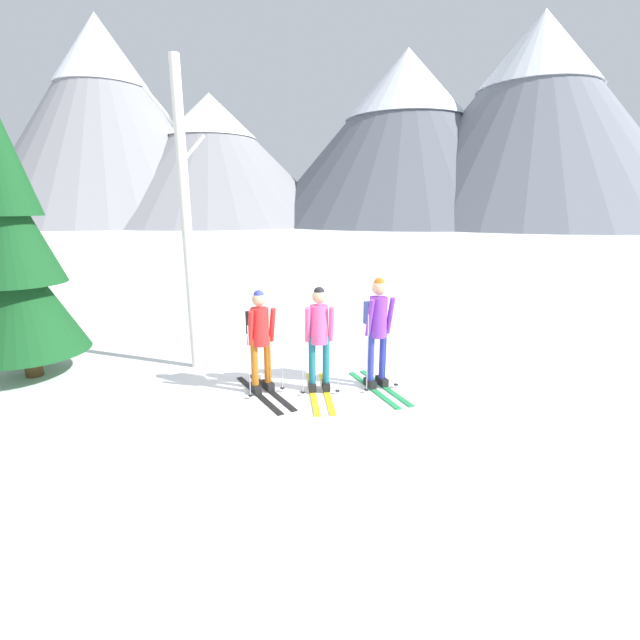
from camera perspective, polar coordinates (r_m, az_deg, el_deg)
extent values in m
plane|color=white|center=(7.14, -2.13, -9.08)|extent=(400.00, 400.00, 0.00)
cube|color=black|center=(7.12, -6.35, -9.16)|extent=(0.94, 1.41, 0.02)
cube|color=black|center=(7.04, -7.99, -9.50)|extent=(0.94, 1.41, 0.02)
cube|color=black|center=(7.17, -6.70, -8.37)|extent=(0.23, 0.28, 0.12)
cylinder|color=#B76019|center=(7.02, -6.81, -5.14)|extent=(0.11, 0.11, 0.78)
cube|color=black|center=(7.09, -8.34, -8.69)|extent=(0.23, 0.28, 0.12)
cylinder|color=#B76019|center=(6.94, -8.47, -5.44)|extent=(0.11, 0.11, 0.78)
cylinder|color=red|center=(6.81, -7.79, -0.86)|extent=(0.28, 0.28, 0.58)
sphere|color=tan|center=(6.71, -7.91, 2.67)|extent=(0.21, 0.21, 0.21)
sphere|color=#2D389E|center=(6.70, -7.93, 3.20)|extent=(0.16, 0.16, 0.16)
cylinder|color=red|center=(6.82, -6.21, -0.64)|extent=(0.17, 0.21, 0.55)
cylinder|color=red|center=(6.69, -9.00, -1.05)|extent=(0.17, 0.21, 0.55)
cylinder|color=#A5A5AD|center=(6.90, -4.99, -4.78)|extent=(0.02, 0.02, 1.16)
cylinder|color=black|center=(7.09, -4.90, -8.77)|extent=(0.07, 0.07, 0.01)
cylinder|color=#A5A5AD|center=(6.70, -9.15, -5.53)|extent=(0.02, 0.02, 1.16)
cylinder|color=black|center=(6.89, -8.98, -9.61)|extent=(0.07, 0.07, 0.01)
cube|color=black|center=(6.95, -8.36, -0.31)|extent=(0.31, 0.27, 0.36)
cube|color=yellow|center=(7.05, 0.86, -9.31)|extent=(0.29, 1.62, 0.02)
cube|color=yellow|center=(7.03, -0.94, -9.39)|extent=(0.29, 1.62, 0.02)
cube|color=black|center=(7.11, 0.77, -8.47)|extent=(0.14, 0.27, 0.12)
cylinder|color=#1E6B7A|center=(6.95, 0.78, -5.14)|extent=(0.11, 0.11, 0.80)
cube|color=black|center=(7.09, -1.02, -8.54)|extent=(0.14, 0.27, 0.12)
cylinder|color=#1E6B7A|center=(6.93, -1.03, -5.21)|extent=(0.11, 0.11, 0.80)
cylinder|color=#E55193|center=(6.77, -0.13, -0.57)|extent=(0.28, 0.28, 0.60)
sphere|color=tan|center=(6.67, -0.13, 3.07)|extent=(0.22, 0.22, 0.22)
sphere|color=black|center=(6.65, -0.13, 3.62)|extent=(0.16, 0.16, 0.16)
cylinder|color=#E55193|center=(6.73, 1.45, -0.53)|extent=(0.10, 0.20, 0.57)
cylinder|color=#E55193|center=(6.69, -1.61, -0.61)|extent=(0.10, 0.20, 0.57)
cylinder|color=#A5A5AD|center=(6.78, 2.31, -4.97)|extent=(0.02, 0.02, 1.19)
cylinder|color=black|center=(6.97, 2.26, -9.14)|extent=(0.07, 0.07, 0.01)
cylinder|color=#A5A5AD|center=(6.72, -2.27, -5.13)|extent=(0.02, 0.02, 1.19)
cylinder|color=black|center=(6.92, -2.22, -9.32)|extent=(0.07, 0.07, 0.01)
cube|color=#384C99|center=(6.92, -0.27, 0.03)|extent=(0.28, 0.19, 0.36)
cube|color=green|center=(7.31, 8.36, -8.58)|extent=(0.71, 1.46, 0.02)
cube|color=green|center=(7.20, 6.84, -8.87)|extent=(0.71, 1.46, 0.02)
cube|color=black|center=(7.36, 7.99, -7.80)|extent=(0.21, 0.28, 0.12)
cylinder|color=#2D389E|center=(7.20, 8.11, -4.37)|extent=(0.11, 0.11, 0.85)
cube|color=black|center=(7.26, 6.47, -8.08)|extent=(0.21, 0.28, 0.12)
cylinder|color=#2D389E|center=(7.09, 6.58, -4.60)|extent=(0.11, 0.11, 0.85)
cylinder|color=purple|center=(6.97, 7.52, 0.38)|extent=(0.28, 0.28, 0.64)
sphere|color=tan|center=(6.87, 7.65, 4.18)|extent=(0.23, 0.23, 0.23)
sphere|color=#B76019|center=(6.86, 7.67, 4.75)|extent=(0.17, 0.17, 0.17)
cylinder|color=purple|center=(7.00, 9.04, 0.55)|extent=(0.16, 0.22, 0.61)
cylinder|color=purple|center=(6.83, 6.46, 0.27)|extent=(0.16, 0.22, 0.61)
cylinder|color=#A5A5AD|center=(7.10, 9.99, -3.91)|extent=(0.02, 0.02, 1.28)
cylinder|color=black|center=(7.30, 9.79, -8.22)|extent=(0.07, 0.07, 0.01)
cylinder|color=#A5A5AD|center=(6.84, 6.15, -4.50)|extent=(0.02, 0.02, 1.28)
cylinder|color=black|center=(7.05, 6.02, -8.95)|extent=(0.07, 0.07, 0.01)
cube|color=#384C99|center=(7.10, 6.84, 0.94)|extent=(0.30, 0.25, 0.36)
cylinder|color=#51381E|center=(9.05, -33.29, -3.42)|extent=(0.28, 0.28, 0.89)
cone|color=#14471E|center=(8.84, -34.12, 2.38)|extent=(1.90, 1.90, 1.87)
cone|color=#14471E|center=(8.72, -35.23, 9.98)|extent=(1.45, 1.45, 1.87)
cylinder|color=silver|center=(7.97, -16.89, 11.90)|extent=(0.17, 0.17, 5.16)
cylinder|color=silver|center=(7.96, -16.13, 20.48)|extent=(0.44, 0.06, 0.45)
cylinder|color=silver|center=(8.15, -19.78, 24.29)|extent=(0.54, 0.13, 0.65)
cone|color=gray|center=(78.82, -25.91, 21.83)|extent=(37.74, 37.74, 29.43)
cone|color=white|center=(80.87, -26.78, 28.64)|extent=(13.35, 13.35, 9.92)
cone|color=gray|center=(74.81, -13.73, 19.37)|extent=(39.67, 39.67, 19.33)
cone|color=white|center=(75.66, -14.05, 24.20)|extent=(14.05, 14.05, 6.52)
cone|color=slate|center=(75.08, 10.87, 21.92)|extent=(44.97, 44.97, 25.64)
cone|color=white|center=(76.50, 11.18, 27.68)|extent=(18.65, 18.65, 10.13)
cone|color=slate|center=(74.77, 25.89, 21.94)|extent=(44.65, 44.65, 28.49)
cone|color=white|center=(76.72, 26.75, 28.72)|extent=(16.55, 16.55, 10.06)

